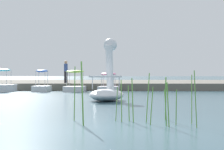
{
  "coord_description": "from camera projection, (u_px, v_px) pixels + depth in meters",
  "views": [
    {
      "loc": [
        0.08,
        -9.96,
        1.25
      ],
      "look_at": [
        -0.46,
        14.03,
        1.22
      ],
      "focal_mm": 69.9,
      "sensor_mm": 36.0,
      "label": 1
    }
  ],
  "objects": [
    {
      "name": "ground_plane",
      "position": [
        118.0,
        129.0,
        9.96
      ],
      "size": [
        575.91,
        575.91,
        0.0
      ],
      "primitive_type": "plane",
      "color": "#385966"
    },
    {
      "name": "shore_bank_far",
      "position": [
        121.0,
        84.0,
        44.18
      ],
      "size": [
        137.57,
        22.54,
        0.56
      ],
      "primitive_type": "cube",
      "color": "#6B665B",
      "rests_on": "ground_plane"
    },
    {
      "name": "swan_boat",
      "position": [
        107.0,
        86.0,
        20.72
      ],
      "size": [
        1.96,
        3.03,
        3.04
      ],
      "color": "white",
      "rests_on": "ground_plane"
    },
    {
      "name": "pedal_boat_pink",
      "position": [
        109.0,
        86.0,
        31.64
      ],
      "size": [
        1.53,
        2.28,
        1.39
      ],
      "color": "white",
      "rests_on": "ground_plane"
    },
    {
      "name": "pedal_boat_lime",
      "position": [
        75.0,
        85.0,
        31.71
      ],
      "size": [
        1.5,
        2.44,
        1.56
      ],
      "color": "white",
      "rests_on": "ground_plane"
    },
    {
      "name": "pedal_boat_blue",
      "position": [
        42.0,
        85.0,
        31.7
      ],
      "size": [
        1.17,
        1.95,
        1.6
      ],
      "color": "white",
      "rests_on": "ground_plane"
    },
    {
      "name": "pedal_boat_cyan",
      "position": [
        2.0,
        86.0,
        31.52
      ],
      "size": [
        1.63,
        2.52,
        1.67
      ],
      "color": "white",
      "rests_on": "ground_plane"
    },
    {
      "name": "person_on_path",
      "position": [
        66.0,
        71.0,
        35.44
      ],
      "size": [
        0.3,
        0.29,
        1.82
      ],
      "color": "black",
      "rests_on": "shore_bank_far"
    },
    {
      "name": "reed_clump_foreground",
      "position": [
        136.0,
        99.0,
        11.1
      ],
      "size": [
        3.11,
        1.76,
        1.57
      ],
      "color": "#568E38",
      "rests_on": "ground_plane"
    }
  ]
}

